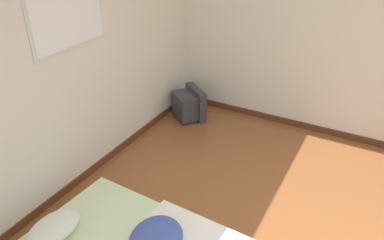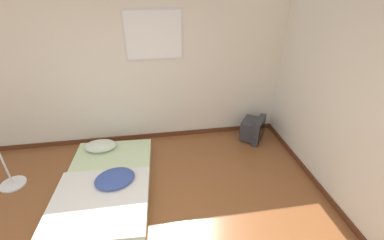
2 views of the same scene
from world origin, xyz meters
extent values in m
cube|color=silver|center=(0.00, 2.62, 1.30)|extent=(7.69, 0.06, 2.60)
cube|color=#562D19|center=(0.00, 2.58, 0.04)|extent=(7.69, 0.02, 0.09)
cube|color=silver|center=(0.43, 2.58, 1.89)|extent=(0.94, 0.01, 0.80)
cube|color=white|center=(0.43, 2.57, 1.89)|extent=(0.87, 0.01, 0.73)
cube|color=silver|center=(2.67, 0.00, 1.30)|extent=(0.06, 7.57, 2.60)
cube|color=#562D19|center=(2.63, 0.00, 0.04)|extent=(0.02, 7.57, 0.09)
ellipsoid|color=silver|center=(-0.58, 2.09, 0.25)|extent=(0.54, 0.37, 0.14)
ellipsoid|color=#384C93|center=(-0.26, 1.22, 0.27)|extent=(0.64, 0.57, 0.11)
cube|color=#333338|center=(2.08, 2.28, 0.21)|extent=(0.44, 0.47, 0.36)
cube|color=#333338|center=(2.22, 2.17, 0.23)|extent=(0.38, 0.46, 0.45)
cube|color=black|center=(2.27, 2.14, 0.24)|extent=(0.25, 0.33, 0.32)
camera|label=1|loc=(-2.09, -0.13, 2.68)|focal=35.00mm
camera|label=2|loc=(0.37, -1.59, 2.73)|focal=24.00mm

